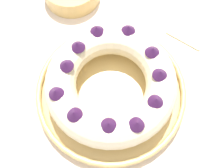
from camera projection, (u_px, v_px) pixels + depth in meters
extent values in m
plane|color=brown|center=(111.00, 147.00, 1.29)|extent=(8.00, 8.00, 0.00)
cube|color=beige|center=(109.00, 97.00, 0.62)|extent=(1.18, 1.13, 0.03)
cylinder|color=tan|center=(112.00, 93.00, 0.60)|extent=(0.33, 0.33, 0.01)
torus|color=tan|center=(112.00, 91.00, 0.59)|extent=(0.34, 0.34, 0.01)
torus|color=beige|center=(112.00, 84.00, 0.55)|extent=(0.28, 0.28, 0.07)
cone|color=#3D1947|center=(160.00, 73.00, 0.52)|extent=(0.04, 0.04, 0.02)
cone|color=#3D1947|center=(153.00, 50.00, 0.54)|extent=(0.03, 0.03, 0.02)
cone|color=#3D1947|center=(128.00, 29.00, 0.56)|extent=(0.04, 0.04, 0.02)
cone|color=#3D1947|center=(97.00, 29.00, 0.56)|extent=(0.04, 0.04, 0.02)
cone|color=#3D1947|center=(79.00, 44.00, 0.55)|extent=(0.03, 0.03, 0.02)
cone|color=#3D1947|center=(66.00, 64.00, 0.53)|extent=(0.03, 0.03, 0.02)
cone|color=#3D1947|center=(56.00, 92.00, 0.50)|extent=(0.04, 0.04, 0.02)
cone|color=#3D1947|center=(74.00, 114.00, 0.49)|extent=(0.04, 0.04, 0.02)
cone|color=#3D1947|center=(109.00, 125.00, 0.48)|extent=(0.04, 0.04, 0.02)
cone|color=#3D1947|center=(137.00, 124.00, 0.48)|extent=(0.04, 0.04, 0.02)
cone|color=#3D1947|center=(156.00, 100.00, 0.50)|extent=(0.03, 0.03, 0.02)
cube|color=silver|center=(10.00, 140.00, 0.57)|extent=(0.02, 0.10, 0.00)
cube|color=beige|center=(196.00, 24.00, 0.68)|extent=(0.16, 0.13, 0.00)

